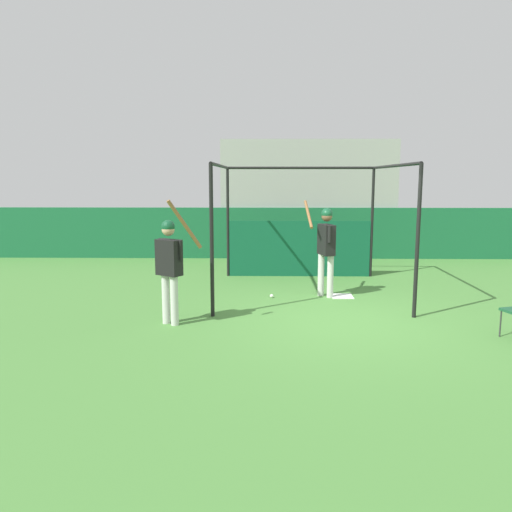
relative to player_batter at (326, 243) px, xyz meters
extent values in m
plane|color=#477F38|center=(0.09, -1.78, -1.12)|extent=(60.00, 60.00, 0.00)
cube|color=#196038|center=(0.09, 5.03, -0.35)|extent=(24.00, 0.12, 1.56)
cube|color=#9E9E99|center=(0.09, 7.09, 0.68)|extent=(5.40, 4.00, 3.61)
cube|color=#195B33|center=(-1.84, 5.49, 0.48)|extent=(0.45, 0.40, 0.10)
cube|color=#195B33|center=(-1.84, 5.67, 0.71)|extent=(0.45, 0.06, 0.40)
cube|color=#195B33|center=(-1.29, 5.49, 0.48)|extent=(0.45, 0.40, 0.10)
cube|color=#195B33|center=(-1.29, 5.67, 0.71)|extent=(0.45, 0.06, 0.40)
cube|color=#195B33|center=(-0.74, 5.49, 0.48)|extent=(0.45, 0.40, 0.10)
cube|color=#195B33|center=(-0.74, 5.67, 0.71)|extent=(0.45, 0.06, 0.40)
cube|color=#195B33|center=(-0.19, 5.49, 0.48)|extent=(0.45, 0.40, 0.10)
cube|color=#195B33|center=(-0.19, 5.67, 0.71)|extent=(0.45, 0.06, 0.40)
cube|color=#195B33|center=(0.36, 5.49, 0.48)|extent=(0.45, 0.40, 0.10)
cube|color=#195B33|center=(0.36, 5.67, 0.71)|extent=(0.45, 0.06, 0.40)
cube|color=#195B33|center=(0.91, 5.49, 0.48)|extent=(0.45, 0.40, 0.10)
cube|color=#195B33|center=(0.91, 5.67, 0.71)|extent=(0.45, 0.06, 0.40)
cube|color=#195B33|center=(1.46, 5.49, 0.48)|extent=(0.45, 0.40, 0.10)
cube|color=#195B33|center=(1.46, 5.67, 0.71)|extent=(0.45, 0.06, 0.40)
cube|color=#195B33|center=(2.01, 5.49, 0.48)|extent=(0.45, 0.40, 0.10)
cube|color=#195B33|center=(2.01, 5.67, 0.71)|extent=(0.45, 0.06, 0.40)
cube|color=#195B33|center=(-1.84, 6.29, 0.88)|extent=(0.45, 0.40, 0.10)
cube|color=#195B33|center=(-1.84, 6.47, 1.11)|extent=(0.45, 0.06, 0.40)
cube|color=#195B33|center=(-1.29, 6.29, 0.88)|extent=(0.45, 0.40, 0.10)
cube|color=#195B33|center=(-1.29, 6.47, 1.11)|extent=(0.45, 0.06, 0.40)
cube|color=#195B33|center=(-0.74, 6.29, 0.88)|extent=(0.45, 0.40, 0.10)
cube|color=#195B33|center=(-0.74, 6.47, 1.11)|extent=(0.45, 0.06, 0.40)
cube|color=#195B33|center=(-0.19, 6.29, 0.88)|extent=(0.45, 0.40, 0.10)
cube|color=#195B33|center=(-0.19, 6.47, 1.11)|extent=(0.45, 0.06, 0.40)
cube|color=#195B33|center=(0.36, 6.29, 0.88)|extent=(0.45, 0.40, 0.10)
cube|color=#195B33|center=(0.36, 6.47, 1.11)|extent=(0.45, 0.06, 0.40)
cube|color=#195B33|center=(0.91, 6.29, 0.88)|extent=(0.45, 0.40, 0.10)
cube|color=#195B33|center=(0.91, 6.47, 1.11)|extent=(0.45, 0.06, 0.40)
cube|color=#195B33|center=(1.46, 6.29, 0.88)|extent=(0.45, 0.40, 0.10)
cube|color=#195B33|center=(1.46, 6.47, 1.11)|extent=(0.45, 0.06, 0.40)
cube|color=#195B33|center=(2.01, 6.29, 0.88)|extent=(0.45, 0.40, 0.10)
cube|color=#195B33|center=(2.01, 6.47, 1.11)|extent=(0.45, 0.06, 0.40)
cube|color=#195B33|center=(-1.84, 7.09, 1.28)|extent=(0.45, 0.40, 0.10)
cube|color=#195B33|center=(-1.84, 7.27, 1.51)|extent=(0.45, 0.06, 0.40)
cube|color=#195B33|center=(-1.29, 7.09, 1.28)|extent=(0.45, 0.40, 0.10)
cube|color=#195B33|center=(-1.29, 7.27, 1.51)|extent=(0.45, 0.06, 0.40)
cube|color=#195B33|center=(-0.74, 7.09, 1.28)|extent=(0.45, 0.40, 0.10)
cube|color=#195B33|center=(-0.74, 7.27, 1.51)|extent=(0.45, 0.06, 0.40)
cube|color=#195B33|center=(-0.19, 7.09, 1.28)|extent=(0.45, 0.40, 0.10)
cube|color=#195B33|center=(-0.19, 7.27, 1.51)|extent=(0.45, 0.06, 0.40)
cube|color=#195B33|center=(0.36, 7.09, 1.28)|extent=(0.45, 0.40, 0.10)
cube|color=#195B33|center=(0.36, 7.27, 1.51)|extent=(0.45, 0.06, 0.40)
cube|color=#195B33|center=(0.91, 7.09, 1.28)|extent=(0.45, 0.40, 0.10)
cube|color=#195B33|center=(0.91, 7.27, 1.51)|extent=(0.45, 0.06, 0.40)
cube|color=#195B33|center=(1.46, 7.09, 1.28)|extent=(0.45, 0.40, 0.10)
cube|color=#195B33|center=(1.46, 7.27, 1.51)|extent=(0.45, 0.06, 0.40)
cube|color=#195B33|center=(2.01, 7.09, 1.28)|extent=(0.45, 0.40, 0.10)
cube|color=#195B33|center=(2.01, 7.27, 1.51)|extent=(0.45, 0.06, 0.40)
cube|color=#195B33|center=(-1.84, 7.89, 1.68)|extent=(0.45, 0.40, 0.10)
cube|color=#195B33|center=(-1.84, 8.07, 1.91)|extent=(0.45, 0.06, 0.40)
cube|color=#195B33|center=(-1.29, 7.89, 1.68)|extent=(0.45, 0.40, 0.10)
cube|color=#195B33|center=(-1.29, 8.07, 1.91)|extent=(0.45, 0.06, 0.40)
cube|color=#195B33|center=(-0.74, 7.89, 1.68)|extent=(0.45, 0.40, 0.10)
cube|color=#195B33|center=(-0.74, 8.07, 1.91)|extent=(0.45, 0.06, 0.40)
cube|color=#195B33|center=(-0.19, 7.89, 1.68)|extent=(0.45, 0.40, 0.10)
cube|color=#195B33|center=(-0.19, 8.07, 1.91)|extent=(0.45, 0.06, 0.40)
cube|color=#195B33|center=(0.36, 7.89, 1.68)|extent=(0.45, 0.40, 0.10)
cube|color=#195B33|center=(0.36, 8.07, 1.91)|extent=(0.45, 0.06, 0.40)
cube|color=#195B33|center=(0.91, 7.89, 1.68)|extent=(0.45, 0.40, 0.10)
cube|color=#195B33|center=(0.91, 8.07, 1.91)|extent=(0.45, 0.06, 0.40)
cube|color=#195B33|center=(1.46, 7.89, 1.68)|extent=(0.45, 0.40, 0.10)
cube|color=#195B33|center=(1.46, 8.07, 1.91)|extent=(0.45, 0.06, 0.40)
cube|color=#195B33|center=(2.01, 7.89, 1.68)|extent=(0.45, 0.40, 0.10)
cube|color=#195B33|center=(2.01, 8.07, 1.91)|extent=(0.45, 0.06, 0.40)
cube|color=#195B33|center=(-1.84, 8.69, 2.08)|extent=(0.45, 0.40, 0.10)
cube|color=#195B33|center=(-1.84, 8.87, 2.31)|extent=(0.45, 0.06, 0.40)
cube|color=#195B33|center=(-1.29, 8.69, 2.08)|extent=(0.45, 0.40, 0.10)
cube|color=#195B33|center=(-1.29, 8.87, 2.31)|extent=(0.45, 0.06, 0.40)
cube|color=#195B33|center=(-0.74, 8.69, 2.08)|extent=(0.45, 0.40, 0.10)
cube|color=#195B33|center=(-0.74, 8.87, 2.31)|extent=(0.45, 0.06, 0.40)
cube|color=#195B33|center=(-0.19, 8.69, 2.08)|extent=(0.45, 0.40, 0.10)
cube|color=#195B33|center=(-0.19, 8.87, 2.31)|extent=(0.45, 0.06, 0.40)
cube|color=#195B33|center=(0.36, 8.69, 2.08)|extent=(0.45, 0.40, 0.10)
cube|color=#195B33|center=(0.36, 8.87, 2.31)|extent=(0.45, 0.06, 0.40)
cube|color=#195B33|center=(0.91, 8.69, 2.08)|extent=(0.45, 0.40, 0.10)
cube|color=#195B33|center=(0.91, 8.87, 2.31)|extent=(0.45, 0.06, 0.40)
cube|color=#195B33|center=(1.46, 8.69, 2.08)|extent=(0.45, 0.40, 0.10)
cube|color=#195B33|center=(1.46, 8.87, 2.31)|extent=(0.45, 0.06, 0.40)
cube|color=#195B33|center=(2.01, 8.69, 2.08)|extent=(0.45, 0.40, 0.10)
cube|color=#195B33|center=(2.01, 8.87, 2.31)|extent=(0.45, 0.06, 0.40)
cylinder|color=black|center=(-2.18, -1.55, 0.22)|extent=(0.07, 0.07, 2.69)
cylinder|color=black|center=(1.40, -1.55, 0.22)|extent=(0.07, 0.07, 2.69)
cylinder|color=black|center=(-2.18, 2.20, 0.22)|extent=(0.07, 0.07, 2.69)
cylinder|color=black|center=(1.40, 2.20, 0.22)|extent=(0.07, 0.07, 2.69)
cylinder|color=black|center=(-2.18, 0.33, 1.57)|extent=(0.06, 3.75, 0.06)
cylinder|color=black|center=(1.40, 0.33, 1.57)|extent=(0.06, 3.75, 0.06)
cylinder|color=black|center=(-0.39, 2.20, 1.57)|extent=(3.58, 0.06, 0.06)
cube|color=#0F5133|center=(-0.39, 2.18, -0.43)|extent=(3.51, 0.03, 1.40)
cube|color=white|center=(0.36, -0.01, -1.12)|extent=(0.44, 0.44, 0.02)
cylinder|color=silver|center=(0.10, -0.09, -0.68)|extent=(0.16, 0.16, 0.88)
cylinder|color=silver|center=(-0.08, 0.08, -0.68)|extent=(0.16, 0.16, 0.88)
cube|color=black|center=(0.01, -0.01, 0.07)|extent=(0.34, 0.50, 0.62)
sphere|color=brown|center=(0.01, -0.01, 0.55)|extent=(0.22, 0.22, 0.22)
sphere|color=#144C2D|center=(0.01, -0.01, 0.60)|extent=(0.23, 0.23, 0.23)
cylinder|color=black|center=(0.04, -0.25, 0.21)|extent=(0.09, 0.09, 0.34)
cylinder|color=black|center=(-0.10, 0.21, 0.21)|extent=(0.09, 0.09, 0.34)
cylinder|color=brown|center=(-0.35, 0.17, 0.58)|extent=(0.14, 0.74, 0.54)
sphere|color=brown|center=(0.00, 0.21, 0.33)|extent=(0.08, 0.08, 0.08)
cylinder|color=silver|center=(-2.92, -2.00, -0.70)|extent=(0.18, 0.18, 0.84)
cylinder|color=silver|center=(-2.75, -2.11, -0.70)|extent=(0.18, 0.18, 0.84)
cube|color=black|center=(-2.83, -2.05, 0.02)|extent=(0.48, 0.42, 0.60)
sphere|color=tan|center=(-2.83, -2.05, 0.48)|extent=(0.21, 0.21, 0.21)
sphere|color=#144C2D|center=(-2.83, -2.05, 0.53)|extent=(0.22, 0.22, 0.22)
cylinder|color=black|center=(-3.00, -1.90, 0.15)|extent=(0.10, 0.10, 0.33)
cylinder|color=black|center=(-2.62, -2.14, 0.15)|extent=(0.10, 0.10, 0.33)
cylinder|color=brown|center=(-2.53, -2.27, 0.58)|extent=(0.53, 0.37, 0.81)
sphere|color=brown|center=(-2.67, -2.04, 0.19)|extent=(0.08, 0.08, 0.08)
cylinder|color=#333333|center=(2.41, -2.63, -0.90)|extent=(0.02, 0.02, 0.44)
sphere|color=white|center=(-1.11, -0.14, -1.09)|extent=(0.07, 0.07, 0.07)
camera|label=1|loc=(-1.23, -10.17, 1.31)|focal=35.00mm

